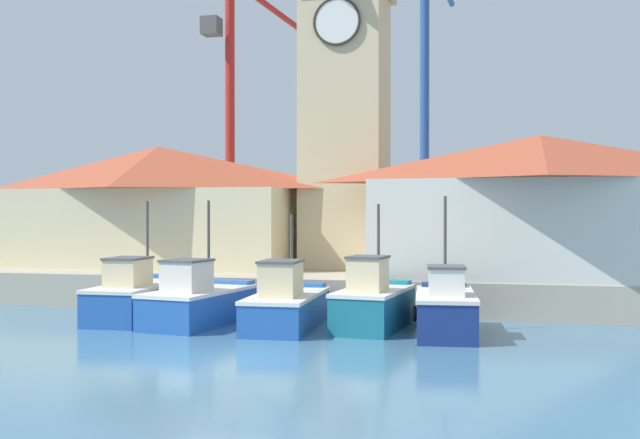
{
  "coord_description": "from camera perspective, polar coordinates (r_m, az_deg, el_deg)",
  "views": [
    {
      "loc": [
        7.02,
        -18.03,
        3.83
      ],
      "look_at": [
        0.11,
        10.58,
        3.5
      ],
      "focal_mm": 42.0,
      "sensor_mm": 36.0,
      "label": 1
    }
  ],
  "objects": [
    {
      "name": "fishing_boat_left_inner",
      "position": [
        24.71,
        -2.57,
        -6.51
      ],
      "size": [
        2.21,
        5.2,
        3.71
      ],
      "color": "#2356A8",
      "rests_on": "ground"
    },
    {
      "name": "clock_tower",
      "position": [
        34.13,
        1.95,
        9.58
      ],
      "size": [
        4.07,
        4.07,
        16.58
      ],
      "color": "beige",
      "rests_on": "quay_wharf"
    },
    {
      "name": "fishing_boat_far_left",
      "position": [
        27.4,
        -13.64,
        -5.76
      ],
      "size": [
        2.16,
        5.29,
        4.2
      ],
      "color": "#2356A8",
      "rests_on": "ground"
    },
    {
      "name": "fishing_boat_mid_left",
      "position": [
        24.53,
        4.1,
        -6.38
      ],
      "size": [
        2.3,
        4.4,
        4.07
      ],
      "color": "#196B7F",
      "rests_on": "ground"
    },
    {
      "name": "quay_wharf",
      "position": [
        47.24,
        5.0,
        -3.21
      ],
      "size": [
        120.0,
        40.0,
        1.31
      ],
      "primitive_type": "cube",
      "color": "#A89E89",
      "rests_on": "ground"
    },
    {
      "name": "port_crane_far",
      "position": [
        43.94,
        -6.59,
        5.2
      ],
      "size": [
        5.58,
        8.59,
        16.17
      ],
      "color": "maroon",
      "rests_on": "quay_wharf"
    },
    {
      "name": "port_crane_near",
      "position": [
        44.84,
        8.01,
        6.93
      ],
      "size": [
        2.36,
        8.47,
        19.02
      ],
      "color": "navy",
      "rests_on": "quay_wharf"
    },
    {
      "name": "ground_plane",
      "position": [
        19.72,
        -7.69,
        -10.56
      ],
      "size": [
        300.0,
        300.0,
        0.0
      ],
      "primitive_type": "plane",
      "color": "teal"
    },
    {
      "name": "warehouse_right",
      "position": [
        30.08,
        16.42,
        1.12
      ],
      "size": [
        12.85,
        7.19,
        5.46
      ],
      "color": "silver",
      "rests_on": "quay_wharf"
    },
    {
      "name": "warehouse_left",
      "position": [
        35.43,
        -12.25,
        1.11
      ],
      "size": [
        13.26,
        6.45,
        5.51
      ],
      "color": "beige",
      "rests_on": "quay_wharf"
    },
    {
      "name": "fishing_boat_center",
      "position": [
        23.67,
        9.53,
        -6.75
      ],
      "size": [
        2.23,
        4.59,
        4.31
      ],
      "color": "navy",
      "rests_on": "ground"
    },
    {
      "name": "fishing_boat_left_outer",
      "position": [
        25.73,
        -9.22,
        -6.2
      ],
      "size": [
        2.8,
        4.95,
        4.2
      ],
      "color": "#2356A8",
      "rests_on": "ground"
    }
  ]
}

